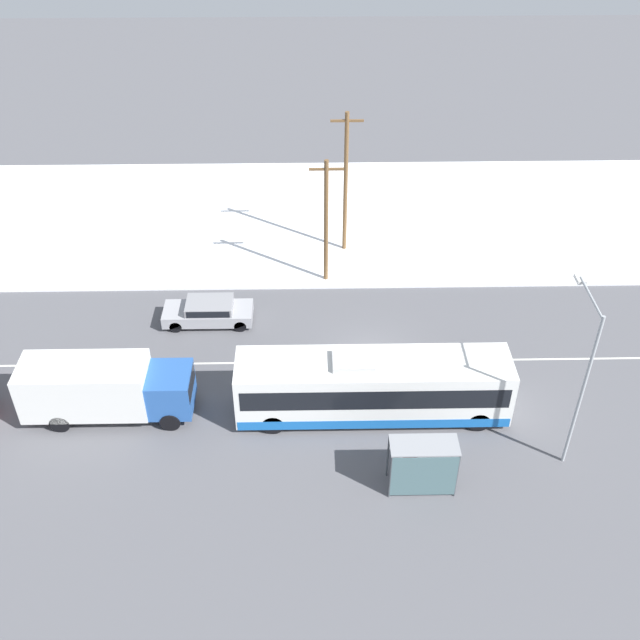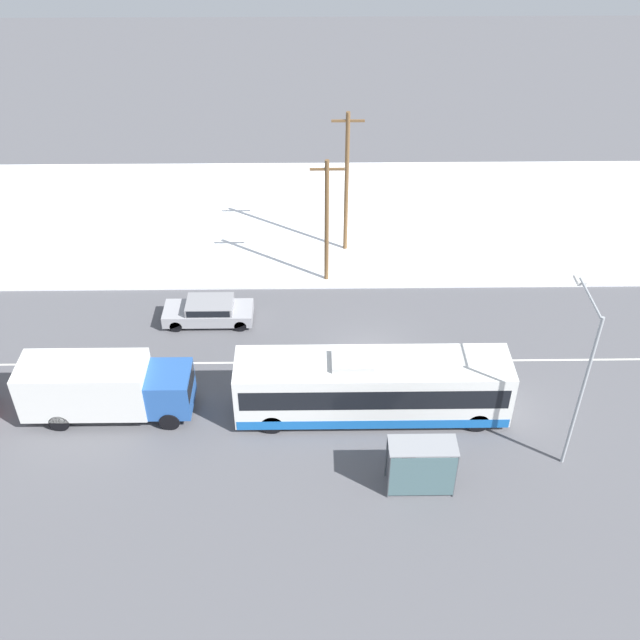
# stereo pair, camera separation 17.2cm
# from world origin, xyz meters

# --- Properties ---
(ground_plane) EXTENTS (120.00, 120.00, 0.00)m
(ground_plane) POSITION_xyz_m (0.00, 0.00, 0.00)
(ground_plane) COLOR #56565B
(snow_lot) EXTENTS (80.00, 15.78, 0.12)m
(snow_lot) POSITION_xyz_m (0.00, 14.18, 0.06)
(snow_lot) COLOR white
(snow_lot) RESTS_ON ground_plane
(lane_marking_center) EXTENTS (60.00, 0.12, 0.00)m
(lane_marking_center) POSITION_xyz_m (0.00, 0.00, 0.00)
(lane_marking_center) COLOR silver
(lane_marking_center) RESTS_ON ground_plane
(city_bus) EXTENTS (12.03, 2.57, 3.22)m
(city_bus) POSITION_xyz_m (-0.22, -3.57, 1.57)
(city_bus) COLOR white
(city_bus) RESTS_ON ground_plane
(box_truck) EXTENTS (7.45, 2.30, 2.86)m
(box_truck) POSITION_xyz_m (-12.09, -3.41, 1.60)
(box_truck) COLOR silver
(box_truck) RESTS_ON ground_plane
(sedan_car) EXTENTS (4.62, 1.80, 1.30)m
(sedan_car) POSITION_xyz_m (-8.21, 3.36, 0.73)
(sedan_car) COLOR #9E9EA3
(sedan_car) RESTS_ON ground_plane
(pedestrian_at_stop) EXTENTS (0.58, 0.26, 1.60)m
(pedestrian_at_stop) POSITION_xyz_m (1.11, -6.97, 0.98)
(pedestrian_at_stop) COLOR #23232D
(pedestrian_at_stop) RESTS_ON ground_plane
(bus_shelter) EXTENTS (2.71, 1.20, 2.40)m
(bus_shelter) POSITION_xyz_m (1.46, -8.10, 1.67)
(bus_shelter) COLOR gray
(bus_shelter) RESTS_ON ground_plane
(streetlamp) EXTENTS (0.36, 3.10, 7.64)m
(streetlamp) POSITION_xyz_m (7.68, -5.97, 4.87)
(streetlamp) COLOR #9EA3A8
(streetlamp) RESTS_ON ground_plane
(utility_pole_roadside) EXTENTS (1.80, 0.24, 7.37)m
(utility_pole_roadside) POSITION_xyz_m (-2.01, 7.14, 3.87)
(utility_pole_roadside) COLOR brown
(utility_pole_roadside) RESTS_ON ground_plane
(utility_pole_snowlot) EXTENTS (1.80, 0.24, 8.62)m
(utility_pole_snowlot) POSITION_xyz_m (-0.83, 10.38, 4.50)
(utility_pole_snowlot) COLOR brown
(utility_pole_snowlot) RESTS_ON ground_plane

